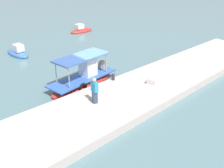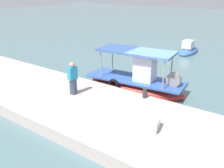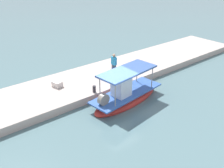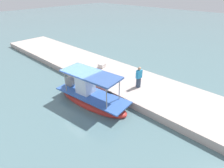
{
  "view_description": "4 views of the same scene",
  "coord_description": "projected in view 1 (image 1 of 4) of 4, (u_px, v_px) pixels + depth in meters",
  "views": [
    {
      "loc": [
        -11.63,
        -15.0,
        8.71
      ],
      "look_at": [
        -0.5,
        -3.06,
        0.94
      ],
      "focal_mm": 40.53,
      "sensor_mm": 36.0,
      "label": 1
    },
    {
      "loc": [
        5.99,
        -12.39,
        5.89
      ],
      "look_at": [
        -1.09,
        -2.51,
        1.08
      ],
      "focal_mm": 39.95,
      "sensor_mm": 36.0,
      "label": 2
    },
    {
      "loc": [
        9.85,
        11.52,
        9.23
      ],
      "look_at": [
        -0.63,
        -1.48,
        1.05
      ],
      "focal_mm": 40.57,
      "sensor_mm": 36.0,
      "label": 3
    },
    {
      "loc": [
        -9.83,
        7.09,
        7.88
      ],
      "look_at": [
        -1.63,
        -1.78,
        1.23
      ],
      "focal_mm": 29.17,
      "sensor_mm": 36.0,
      "label": 4
    }
  ],
  "objects": [
    {
      "name": "ground_plane",
      "position": [
        91.0,
        81.0,
        20.81
      ],
      "size": [
        120.0,
        120.0,
        0.0
      ],
      "primitive_type": "plane",
      "color": "slate"
    },
    {
      "name": "mooring_bollard",
      "position": [
        113.0,
        77.0,
        19.5
      ],
      "size": [
        0.24,
        0.24,
        0.5
      ],
      "primitive_type": "cylinder",
      "color": "#2D2D33",
      "rests_on": "dock_quay"
    },
    {
      "name": "fisherman_near_bollard",
      "position": [
        95.0,
        92.0,
        16.09
      ],
      "size": [
        0.42,
        0.51,
        1.73
      ],
      "color": "#32435A",
      "rests_on": "dock_quay"
    },
    {
      "name": "cargo_crate",
      "position": [
        152.0,
        81.0,
        18.89
      ],
      "size": [
        0.7,
        0.81,
        0.41
      ],
      "primitive_type": "cube",
      "rotation": [
        0.0,
        0.0,
        1.79
      ],
      "color": "silver",
      "rests_on": "dock_quay"
    },
    {
      "name": "marker_buoy",
      "position": [
        96.0,
        51.0,
        27.75
      ],
      "size": [
        0.57,
        0.57,
        0.57
      ],
      "color": "yellow",
      "rests_on": "ground_plane"
    },
    {
      "name": "main_fishing_boat",
      "position": [
        84.0,
        80.0,
        19.87
      ],
      "size": [
        6.25,
        2.56,
        2.8
      ],
      "color": "red",
      "rests_on": "ground_plane"
    },
    {
      "name": "dock_quay",
      "position": [
        129.0,
        96.0,
        17.87
      ],
      "size": [
        36.0,
        5.16,
        0.57
      ],
      "primitive_type": "cube",
      "color": "#C0AFA6",
      "rests_on": "ground_plane"
    },
    {
      "name": "moored_boat_mid",
      "position": [
        81.0,
        30.0,
        35.81
      ],
      "size": [
        3.53,
        1.65,
        1.38
      ],
      "color": "red",
      "rests_on": "ground_plane"
    },
    {
      "name": "moored_boat_near",
      "position": [
        18.0,
        53.0,
        26.69
      ],
      "size": [
        1.57,
        3.73,
        1.45
      ],
      "color": "#3A6EB9",
      "rests_on": "ground_plane"
    }
  ]
}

